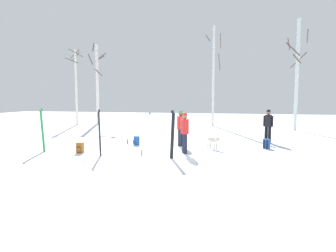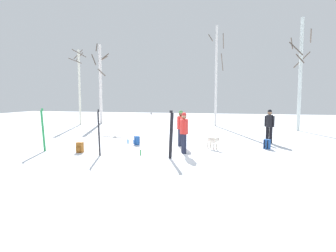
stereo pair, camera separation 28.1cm
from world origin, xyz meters
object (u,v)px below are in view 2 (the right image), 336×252
ski_pair_planted_0 (43,130)px  water_bottle_0 (140,153)px  person_1 (181,126)px  ski_poles_0 (151,124)px  backpack_0 (267,144)px  backpack_1 (80,148)px  dog (213,141)px  water_bottle_1 (128,141)px  ski_pair_planted_2 (171,135)px  birch_tree_3 (300,72)px  ski_pair_lying_0 (114,137)px  person_0 (269,124)px  birch_tree_2 (216,75)px  birch_tree_1 (100,82)px  person_2 (184,130)px  birch_tree_0 (79,85)px  ski_pair_planted_1 (99,133)px  backpack_2 (137,141)px

ski_pair_planted_0 → water_bottle_0: ski_pair_planted_0 is taller
person_1 → water_bottle_0: (-1.16, -2.57, -0.87)m
ski_poles_0 → backpack_0: ski_poles_0 is taller
backpack_0 → backpack_1: bearing=-160.3°
dog → water_bottle_1: dog is taller
ski_poles_0 → backpack_0: bearing=-23.6°
ski_poles_0 → ski_pair_planted_0: bearing=-119.8°
ski_poles_0 → person_1: bearing=-50.9°
ski_pair_planted_2 → birch_tree_3: (6.48, 11.20, 3.09)m
ski_pair_lying_0 → water_bottle_1: bearing=-50.1°
ski_pair_planted_2 → birch_tree_3: bearing=60.0°
person_0 → birch_tree_2: bearing=112.1°
ski_pair_lying_0 → ski_pair_planted_0: bearing=-103.7°
backpack_0 → birch_tree_1: (-13.25, 10.25, 3.42)m
water_bottle_0 → birch_tree_2: birch_tree_2 is taller
ski_pair_planted_0 → ski_poles_0: ski_pair_planted_0 is taller
person_0 → backpack_0: person_0 is taller
birch_tree_2 → birch_tree_3: bearing=-19.0°
person_2 → water_bottle_1: (-3.24, 1.94, -0.88)m
birch_tree_3 → backpack_0: bearing=-108.5°
person_1 → ski_pair_planted_0: ski_pair_planted_0 is taller
person_2 → backpack_0: person_2 is taller
dog → water_bottle_0: (-2.73, -2.08, -0.28)m
ski_pair_planted_2 → birch_tree_0: 16.01m
person_0 → ski_pair_planted_1: 8.56m
ski_pair_planted_1 → birch_tree_0: birch_tree_0 is taller
backpack_2 → backpack_1: bearing=-124.2°
ski_pair_planted_2 → backpack_0: ski_pair_planted_2 is taller
ski_pair_planted_0 → backpack_1: ski_pair_planted_0 is taller
ski_poles_0 → birch_tree_2: size_ratio=0.18×
ski_pair_planted_0 → backpack_2: 4.27m
backpack_0 → birch_tree_0: 17.08m
birch_tree_3 → ski_pair_lying_0: bearing=-150.9°
birch_tree_1 → birch_tree_3: bearing=-7.6°
ski_pair_planted_0 → backpack_2: bearing=36.5°
backpack_1 → birch_tree_0: bearing=120.0°
person_1 → person_2: 1.85m
ski_pair_planted_2 → water_bottle_1: 4.35m
ski_pair_planted_2 → birch_tree_1: birch_tree_1 is taller
person_1 → backpack_2: bearing=-175.1°
backpack_1 → birch_tree_2: bearing=70.1°
ski_pair_lying_0 → ski_poles_0: ski_poles_0 is taller
ski_pair_planted_1 → ski_poles_0: 5.94m
person_1 → birch_tree_1: bearing=131.8°
backpack_2 → ski_poles_0: bearing=93.4°
person_0 → birch_tree_1: bearing=148.1°
ski_pair_planted_2 → ski_pair_lying_0: (-4.59, 5.03, -0.91)m
dog → birch_tree_2: bearing=93.9°
birch_tree_2 → ski_pair_planted_2: bearing=-92.7°
ski_poles_0 → birch_tree_3: bearing=30.7°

